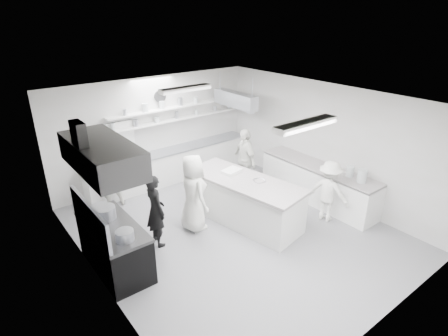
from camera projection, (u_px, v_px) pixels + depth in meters
floor at (233, 231)px, 8.36m from camera, size 6.00×7.00×0.02m
ceiling at (235, 100)px, 7.16m from camera, size 6.00×7.00×0.02m
wall_back at (155, 131)px, 10.29m from camera, size 6.00×0.04×3.00m
wall_front at (389, 249)px, 5.23m from camera, size 6.00×0.04×3.00m
wall_left at (94, 215)px, 6.07m from camera, size 0.04×7.00×3.00m
wall_right at (324, 141)px, 9.45m from camera, size 0.04×7.00×3.00m
stove at (115, 248)px, 7.00m from camera, size 0.80×1.80×0.90m
exhaust_hood at (102, 155)px, 6.25m from camera, size 0.85×2.00×0.50m
back_counter at (172, 165)px, 10.66m from camera, size 5.00×0.60×0.92m
shelf_lower at (178, 119)px, 10.49m from camera, size 4.20×0.26×0.04m
shelf_upper at (178, 107)px, 10.35m from camera, size 4.20×0.26×0.04m
pass_through_window at (111, 142)px, 9.57m from camera, size 1.30×0.04×1.00m
wall_clock at (160, 96)px, 10.00m from camera, size 0.32×0.05×0.32m
right_counter at (317, 184)px, 9.52m from camera, size 0.74×3.30×0.94m
pot_rack at (235, 99)px, 10.30m from camera, size 0.30×1.60×0.40m
light_fixture_front at (306, 124)px, 5.88m from camera, size 1.30×0.25×0.10m
light_fixture_rear at (185, 89)px, 8.49m from camera, size 1.30×0.25×0.10m
prep_island at (244, 201)px, 8.58m from camera, size 1.49×2.89×1.02m
stove_pot at (105, 214)px, 6.98m from camera, size 0.41×0.41×0.29m
cook_stove at (156, 211)px, 7.60m from camera, size 0.41×0.60×1.60m
cook_back at (106, 177)px, 9.06m from camera, size 0.87×0.71×1.67m
cook_island_left at (193, 193)px, 8.12m from camera, size 0.63×0.91×1.78m
cook_island_right at (245, 160)px, 9.97m from camera, size 0.63×1.09×1.74m
cook_right at (329, 191)px, 8.52m from camera, size 0.77×1.07×1.49m
bowl_island_a at (259, 181)px, 8.31m from camera, size 0.32×0.32×0.07m
bowl_island_b at (236, 172)px, 8.79m from camera, size 0.25×0.25×0.07m
bowl_right at (345, 175)px, 8.83m from camera, size 0.29×0.29×0.06m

